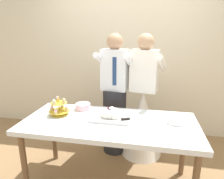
% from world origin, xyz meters
% --- Properties ---
extents(rear_wall, '(5.20, 0.10, 2.90)m').
position_xyz_m(rear_wall, '(0.00, 1.44, 1.45)').
color(rear_wall, beige).
rests_on(rear_wall, ground_plane).
extents(dessert_table, '(1.80, 0.80, 0.78)m').
position_xyz_m(dessert_table, '(0.00, 0.00, 0.70)').
color(dessert_table, silver).
rests_on(dessert_table, ground_plane).
extents(cupcake_stand, '(0.23, 0.23, 0.21)m').
position_xyz_m(cupcake_stand, '(-0.58, 0.06, 0.85)').
color(cupcake_stand, gold).
rests_on(cupcake_stand, dessert_table).
extents(main_cake_tray, '(0.43, 0.32, 0.13)m').
position_xyz_m(main_cake_tray, '(0.00, 0.07, 0.82)').
color(main_cake_tray, silver).
rests_on(main_cake_tray, dessert_table).
extents(plate_stack, '(0.19, 0.19, 0.04)m').
position_xyz_m(plate_stack, '(0.68, 0.09, 0.80)').
color(plate_stack, white).
rests_on(plate_stack, dessert_table).
extents(round_cake, '(0.24, 0.24, 0.08)m').
position_xyz_m(round_cake, '(-0.37, 0.25, 0.81)').
color(round_cake, white).
rests_on(round_cake, dessert_table).
extents(person_groom, '(0.52, 0.55, 1.66)m').
position_xyz_m(person_groom, '(-0.07, 0.69, 0.75)').
color(person_groom, '#232328').
rests_on(person_groom, ground_plane).
extents(person_bride, '(0.57, 0.56, 1.66)m').
position_xyz_m(person_bride, '(0.32, 0.69, 0.58)').
color(person_bride, white).
rests_on(person_bride, ground_plane).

